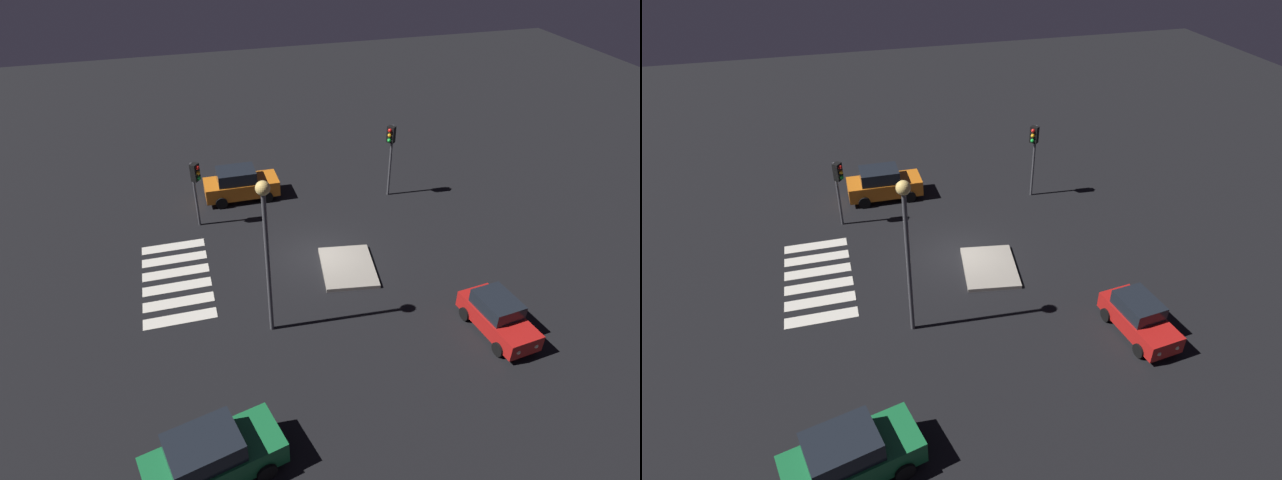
# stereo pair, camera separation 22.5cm
# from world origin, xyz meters

# --- Properties ---
(ground_plane) EXTENTS (80.00, 80.00, 0.00)m
(ground_plane) POSITION_xyz_m (0.00, 0.00, 0.00)
(ground_plane) COLOR black
(traffic_island) EXTENTS (3.76, 3.05, 0.18)m
(traffic_island) POSITION_xyz_m (1.39, 1.05, 0.09)
(traffic_island) COLOR gray
(traffic_island) RESTS_ON ground
(car_orange) EXTENTS (2.08, 4.41, 1.91)m
(car_orange) POSITION_xyz_m (-7.08, -2.95, 0.94)
(car_orange) COLOR orange
(car_orange) RESTS_ON ground
(car_green) EXTENTS (2.86, 4.72, 1.94)m
(car_green) POSITION_xyz_m (10.77, -6.57, 0.95)
(car_green) COLOR #196B38
(car_green) RESTS_ON ground
(car_red) EXTENTS (3.90, 2.11, 1.64)m
(car_red) POSITION_xyz_m (7.24, 5.75, 0.80)
(car_red) COLOR red
(car_red) RESTS_ON ground
(traffic_light_west) EXTENTS (0.54, 0.53, 4.46)m
(traffic_light_west) POSITION_xyz_m (-4.98, 5.61, 3.38)
(traffic_light_west) COLOR #47474C
(traffic_light_west) RESTS_ON ground
(traffic_light_south) EXTENTS (0.54, 0.53, 3.78)m
(traffic_light_south) POSITION_xyz_m (-4.60, -5.53, 2.87)
(traffic_light_south) COLOR #47474C
(traffic_light_south) RESTS_ON ground
(street_lamp) EXTENTS (0.56, 0.56, 7.15)m
(street_lamp) POSITION_xyz_m (4.56, -3.42, 4.92)
(street_lamp) COLOR #47474C
(street_lamp) RESTS_ON ground
(crosswalk_near) EXTENTS (6.45, 3.20, 0.02)m
(crosswalk_near) POSITION_xyz_m (-0.00, -7.19, 0.01)
(crosswalk_near) COLOR silver
(crosswalk_near) RESTS_ON ground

